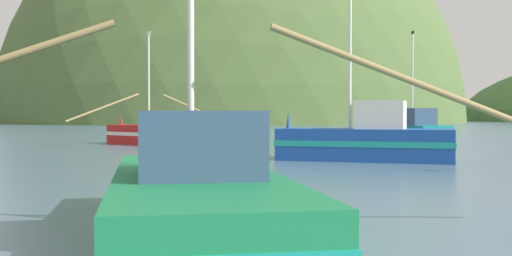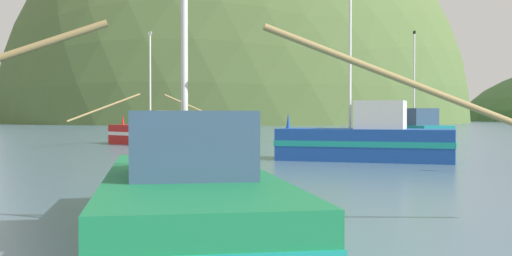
{
  "view_description": "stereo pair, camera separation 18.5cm",
  "coord_description": "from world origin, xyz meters",
  "px_view_note": "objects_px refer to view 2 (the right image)",
  "views": [
    {
      "loc": [
        0.19,
        1.84,
        2.05
      ],
      "look_at": [
        1.61,
        30.77,
        1.4
      ],
      "focal_mm": 44.95,
      "sensor_mm": 36.0,
      "label": 1
    },
    {
      "loc": [
        0.38,
        1.83,
        2.05
      ],
      "look_at": [
        1.61,
        30.77,
        1.4
      ],
      "focal_mm": 44.95,
      "sensor_mm": 36.0,
      "label": 2
    }
  ],
  "objects_px": {
    "fishing_boat_red": "(153,133)",
    "fishing_boat_blue": "(367,140)",
    "fishing_boat_green": "(188,196)",
    "fishing_boat_teal": "(417,132)"
  },
  "relations": [
    {
      "from": "fishing_boat_teal",
      "to": "fishing_boat_red",
      "type": "bearing_deg",
      "value": 81.65
    },
    {
      "from": "fishing_boat_red",
      "to": "fishing_boat_green",
      "type": "distance_m",
      "value": 31.96
    },
    {
      "from": "fishing_boat_blue",
      "to": "fishing_boat_green",
      "type": "bearing_deg",
      "value": 88.8
    },
    {
      "from": "fishing_boat_teal",
      "to": "fishing_boat_blue",
      "type": "distance_m",
      "value": 16.65
    },
    {
      "from": "fishing_boat_red",
      "to": "fishing_boat_teal",
      "type": "height_order",
      "value": "fishing_boat_teal"
    },
    {
      "from": "fishing_boat_red",
      "to": "fishing_boat_blue",
      "type": "height_order",
      "value": "fishing_boat_blue"
    },
    {
      "from": "fishing_boat_red",
      "to": "fishing_boat_green",
      "type": "xyz_separation_m",
      "value": [
        4.28,
        -31.67,
        -0.09
      ]
    },
    {
      "from": "fishing_boat_red",
      "to": "fishing_boat_blue",
      "type": "xyz_separation_m",
      "value": [
        10.97,
        -14.58,
        0.1
      ]
    },
    {
      "from": "fishing_boat_green",
      "to": "fishing_boat_red",
      "type": "bearing_deg",
      "value": 0.53
    },
    {
      "from": "fishing_boat_teal",
      "to": "fishing_boat_blue",
      "type": "height_order",
      "value": "fishing_boat_blue"
    }
  ]
}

